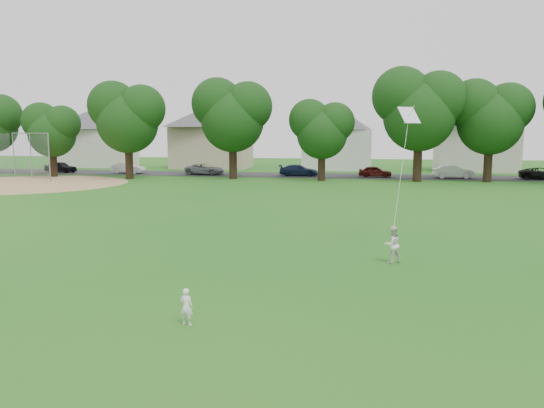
% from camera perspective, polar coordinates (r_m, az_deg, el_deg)
% --- Properties ---
extents(ground, '(160.00, 160.00, 0.00)m').
position_cam_1_polar(ground, '(14.70, -5.58, -9.85)').
color(ground, '#155F18').
rests_on(ground, ground).
extents(street, '(90.00, 7.00, 0.01)m').
position_cam_1_polar(street, '(55.78, 6.42, 3.04)').
color(street, '#2D2D30').
rests_on(street, ground).
extents(dirt_infield, '(18.00, 18.00, 0.02)m').
position_cam_1_polar(dirt_infield, '(51.32, -25.26, 1.98)').
color(dirt_infield, '#9E7F51').
rests_on(dirt_infield, ground).
extents(toddler, '(0.35, 0.26, 0.87)m').
position_cam_1_polar(toddler, '(12.59, -9.20, -10.84)').
color(toddler, white).
rests_on(toddler, ground).
extents(older_boy, '(0.78, 0.73, 1.27)m').
position_cam_1_polar(older_boy, '(18.58, 12.81, -4.28)').
color(older_boy, silver).
rests_on(older_boy, ground).
extents(kite, '(1.03, 1.73, 4.91)m').
position_cam_1_polar(kite, '(19.51, 13.72, 3.28)').
color(kite, white).
rests_on(kite, ground).
extents(baseball_backstop, '(9.59, 4.26, 4.42)m').
position_cam_1_polar(baseball_backstop, '(57.06, -24.91, 4.71)').
color(baseball_backstop, gray).
rests_on(baseball_backstop, ground).
extents(tree_row, '(80.39, 8.63, 10.67)m').
position_cam_1_polar(tree_row, '(49.70, 10.77, 9.70)').
color(tree_row, black).
rests_on(tree_row, ground).
extents(parked_cars, '(64.42, 2.40, 1.28)m').
position_cam_1_polar(parked_cars, '(54.72, 6.54, 3.58)').
color(parked_cars, black).
rests_on(parked_cars, ground).
extents(house_row, '(77.50, 13.83, 10.53)m').
position_cam_1_polar(house_row, '(65.52, 8.15, 8.04)').
color(house_row, silver).
rests_on(house_row, ground).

